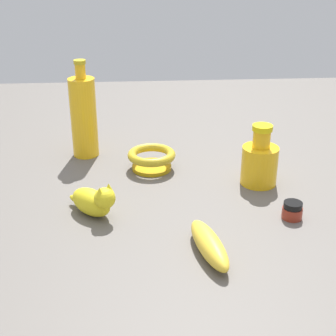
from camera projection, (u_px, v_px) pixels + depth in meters
ground at (168, 192)px, 1.17m from camera, size 2.00×2.00×0.00m
banana at (209, 245)px, 0.93m from camera, size 0.08×0.17×0.04m
bottle_short at (260, 162)px, 1.19m from camera, size 0.09×0.09×0.15m
cat_figurine at (94, 201)px, 1.06m from camera, size 0.11×0.11×0.08m
bowl at (152, 158)px, 1.27m from camera, size 0.12×0.12×0.05m
nail_polish_jar at (292, 210)px, 1.05m from camera, size 0.04×0.04×0.04m
bottle_tall at (84, 116)px, 1.32m from camera, size 0.07×0.07×0.26m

